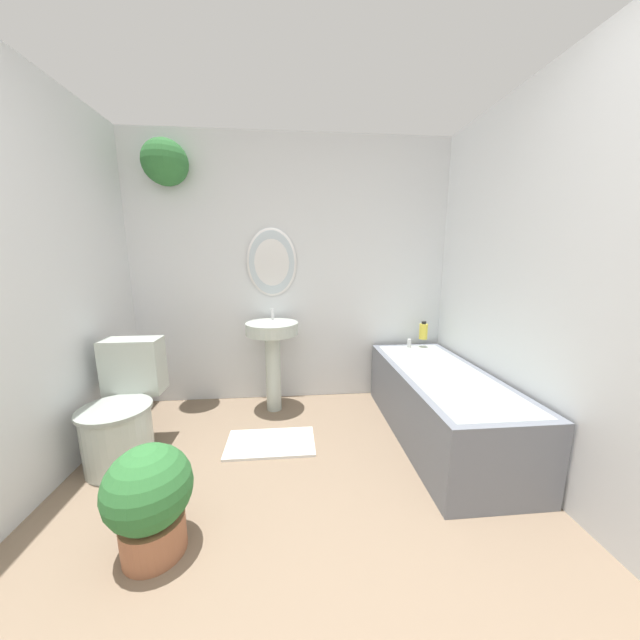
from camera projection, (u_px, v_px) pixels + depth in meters
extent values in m
cube|color=silver|center=(293.00, 273.00, 2.97)|extent=(2.97, 0.06, 2.40)
ellipsoid|color=silver|center=(272.00, 263.00, 2.89)|extent=(0.45, 0.02, 0.61)
ellipsoid|color=silver|center=(272.00, 263.00, 2.89)|extent=(0.41, 0.01, 0.57)
cylinder|color=#9E6042|center=(164.00, 151.00, 2.56)|extent=(0.16, 0.16, 0.09)
sphere|color=#2D6B33|center=(165.00, 162.00, 2.57)|extent=(0.36, 0.36, 0.36)
cube|color=silver|center=(555.00, 283.00, 1.79)|extent=(0.06, 2.73, 2.40)
cylinder|color=#B2BCB2|center=(118.00, 438.00, 2.07)|extent=(0.40, 0.40, 0.39)
cylinder|color=#97A097|center=(115.00, 409.00, 2.03)|extent=(0.43, 0.43, 0.02)
cube|color=#B2BCB2|center=(134.00, 366.00, 2.29)|extent=(0.39, 0.19, 0.39)
cylinder|color=#B2BCB2|center=(273.00, 372.00, 2.83)|extent=(0.13, 0.13, 0.69)
cylinder|color=#B2BCB2|center=(272.00, 328.00, 2.75)|extent=(0.45, 0.45, 0.10)
cylinder|color=silver|center=(272.00, 314.00, 2.86)|extent=(0.02, 0.02, 0.10)
cube|color=slate|center=(440.00, 405.00, 2.41)|extent=(0.65, 1.56, 0.51)
cube|color=#B2BCB2|center=(442.00, 375.00, 2.36)|extent=(0.55, 1.46, 0.04)
cylinder|color=silver|center=(409.00, 343.00, 3.02)|extent=(0.04, 0.04, 0.08)
cylinder|color=gold|center=(423.00, 331.00, 3.00)|extent=(0.08, 0.08, 0.14)
cylinder|color=black|center=(424.00, 323.00, 2.99)|extent=(0.04, 0.04, 0.02)
cylinder|color=#9E6042|center=(154.00, 535.00, 1.47)|extent=(0.28, 0.28, 0.18)
sphere|color=#2D6B33|center=(149.00, 487.00, 1.43)|extent=(0.38, 0.38, 0.38)
cube|color=silver|center=(271.00, 443.00, 2.34)|extent=(0.64, 0.37, 0.02)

